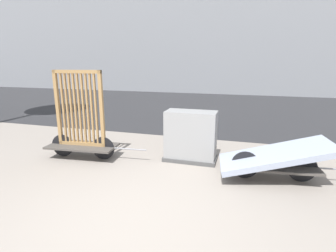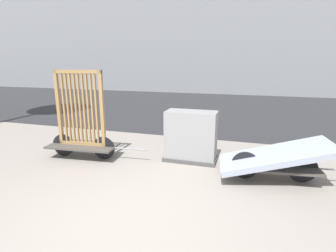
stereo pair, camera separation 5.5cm
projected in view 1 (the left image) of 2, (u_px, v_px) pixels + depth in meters
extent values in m
plane|color=gray|center=(126.00, 223.00, 3.42)|extent=(60.00, 60.00, 0.00)
cube|color=#2D2D30|center=(213.00, 107.00, 12.10)|extent=(56.00, 10.40, 0.01)
cube|color=#4C4742|center=(83.00, 146.00, 5.70)|extent=(1.54, 0.78, 0.04)
cylinder|color=black|center=(103.00, 148.00, 5.61)|extent=(0.50, 0.08, 0.50)
cylinder|color=black|center=(63.00, 145.00, 5.80)|extent=(0.50, 0.08, 0.50)
cylinder|color=gray|center=(130.00, 149.00, 5.49)|extent=(0.70, 0.09, 0.03)
cube|color=#A87F4C|center=(82.00, 144.00, 5.69)|extent=(1.08, 0.17, 0.07)
cube|color=#A87F4C|center=(76.00, 72.00, 5.32)|extent=(1.08, 0.17, 0.07)
cube|color=#A87F4C|center=(58.00, 108.00, 5.60)|extent=(0.08, 0.08, 1.60)
cube|color=#A87F4C|center=(102.00, 110.00, 5.41)|extent=(0.08, 0.08, 1.60)
cube|color=#A87F4C|center=(63.00, 108.00, 5.58)|extent=(0.04, 0.05, 1.53)
cube|color=#A87F4C|center=(67.00, 108.00, 5.56)|extent=(0.04, 0.05, 1.53)
cube|color=#A87F4C|center=(71.00, 108.00, 5.54)|extent=(0.04, 0.05, 1.53)
cube|color=#A87F4C|center=(75.00, 109.00, 5.52)|extent=(0.04, 0.05, 1.53)
cube|color=#A87F4C|center=(79.00, 109.00, 5.51)|extent=(0.04, 0.05, 1.53)
cube|color=#A87F4C|center=(84.00, 109.00, 5.49)|extent=(0.04, 0.05, 1.53)
cube|color=#A87F4C|center=(88.00, 109.00, 5.47)|extent=(0.04, 0.05, 1.53)
cube|color=#A87F4C|center=(92.00, 109.00, 5.45)|extent=(0.04, 0.05, 1.53)
cube|color=#A87F4C|center=(96.00, 109.00, 5.43)|extent=(0.04, 0.05, 1.53)
cube|color=#4C4742|center=(273.00, 165.00, 4.63)|extent=(1.55, 0.83, 0.04)
cylinder|color=black|center=(302.00, 168.00, 4.56)|extent=(0.50, 0.10, 0.50)
cylinder|color=black|center=(245.00, 165.00, 4.71)|extent=(0.50, 0.10, 0.50)
cube|color=#9EA8BC|center=(274.00, 155.00, 4.58)|extent=(1.95, 1.14, 0.58)
cube|color=#4C4C4C|center=(190.00, 158.00, 5.61)|extent=(1.11, 0.56, 0.08)
cube|color=gray|center=(191.00, 136.00, 5.49)|extent=(1.05, 0.50, 1.06)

